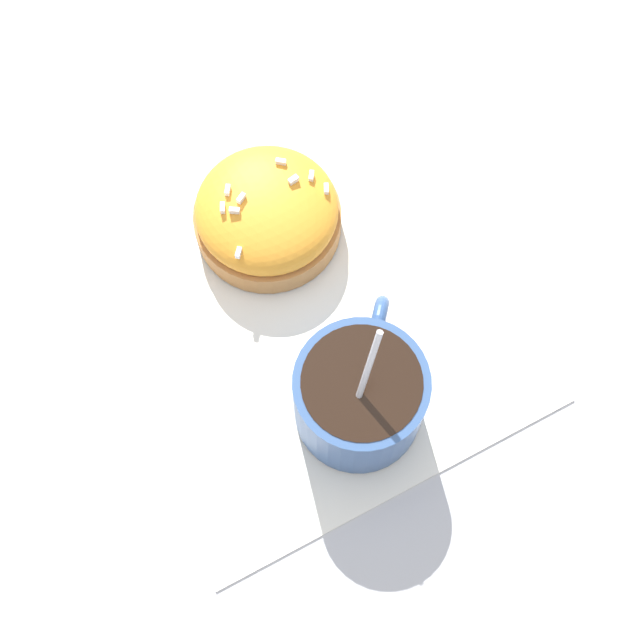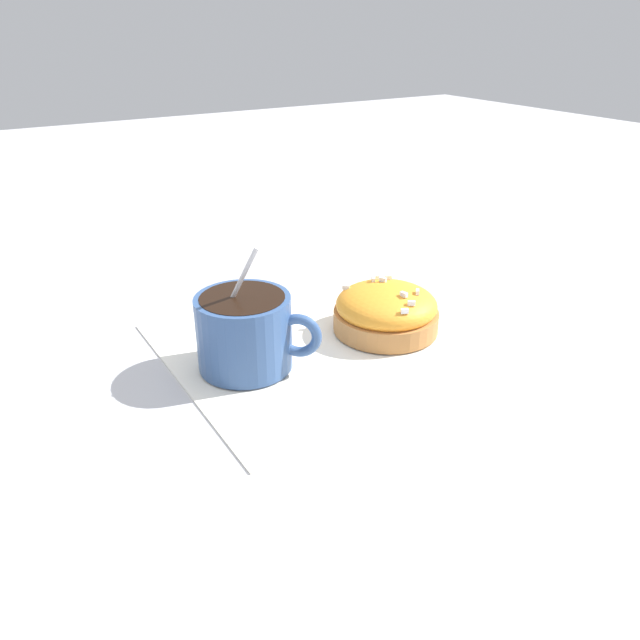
# 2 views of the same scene
# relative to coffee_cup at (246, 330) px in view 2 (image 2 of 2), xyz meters

# --- Properties ---
(ground_plane) EXTENTS (3.00, 3.00, 0.00)m
(ground_plane) POSITION_rel_coffee_cup_xyz_m (0.08, 0.00, -0.04)
(ground_plane) COLOR #B2B2B7
(paper_napkin) EXTENTS (0.27, 0.27, 0.00)m
(paper_napkin) POSITION_rel_coffee_cup_xyz_m (0.08, 0.00, -0.04)
(paper_napkin) COLOR white
(paper_napkin) RESTS_ON ground_plane
(coffee_cup) EXTENTS (0.10, 0.09, 0.11)m
(coffee_cup) POSITION_rel_coffee_cup_xyz_m (0.00, 0.00, 0.00)
(coffee_cup) COLOR #335184
(coffee_cup) RESTS_ON paper_napkin
(frosted_pastry) EXTENTS (0.10, 0.10, 0.05)m
(frosted_pastry) POSITION_rel_coffee_cup_xyz_m (0.15, -0.01, -0.02)
(frosted_pastry) COLOR #B2753D
(frosted_pastry) RESTS_ON paper_napkin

